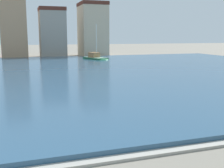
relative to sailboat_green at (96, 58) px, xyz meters
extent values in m
cube|color=#2D5170|center=(-10.87, -16.18, -0.34)|extent=(79.16, 50.06, 0.34)
cube|color=#ADA89E|center=(-10.87, -41.46, -0.45)|extent=(79.16, 0.50, 0.12)
cube|color=#236B42|center=(-0.12, 0.33, -0.21)|extent=(3.88, 5.91, 0.59)
ellipsoid|color=#236B42|center=(0.74, -2.13, -0.21)|extent=(2.51, 2.47, 0.57)
cube|color=gray|center=(-0.12, 0.33, 0.11)|extent=(3.81, 5.79, 0.06)
cube|color=#9E7047|center=(-0.25, 0.72, 0.60)|extent=(2.09, 2.32, 0.91)
cylinder|color=silver|center=(0.02, -0.06, 3.21)|extent=(0.12, 0.12, 6.24)
cylinder|color=silver|center=(-0.30, 0.85, 0.98)|extent=(0.70, 1.84, 0.08)
cube|color=tan|center=(-14.57, 11.59, 5.82)|extent=(5.12, 6.07, 12.65)
cube|color=gray|center=(-6.57, 12.80, 4.48)|extent=(5.58, 5.26, 9.97)
cube|color=#51281E|center=(-6.57, 12.80, 9.86)|extent=(5.69, 5.36, 0.80)
cube|color=#C6B293|center=(2.62, 12.98, 5.18)|extent=(5.77, 7.53, 11.37)
cube|color=#51281E|center=(2.62, 12.98, 11.26)|extent=(5.88, 7.68, 0.80)
camera|label=1|loc=(-13.54, -50.96, 4.20)|focal=44.80mm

